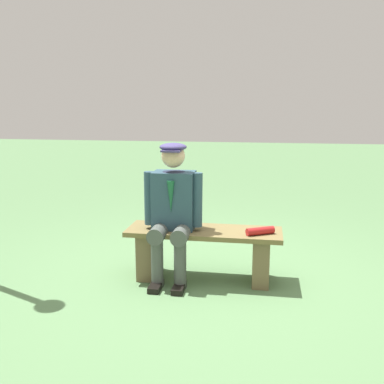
% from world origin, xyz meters
% --- Properties ---
extents(ground_plane, '(30.00, 30.00, 0.00)m').
position_xyz_m(ground_plane, '(0.00, 0.00, 0.00)').
color(ground_plane, '#567F4F').
extents(bench, '(1.43, 0.45, 0.48)m').
position_xyz_m(bench, '(0.00, 0.00, 0.30)').
color(bench, brown).
rests_on(bench, ground).
extents(seated_man, '(0.55, 0.57, 1.28)m').
position_xyz_m(seated_man, '(0.28, 0.06, 0.70)').
color(seated_man, '#2B4756').
rests_on(seated_man, ground).
extents(rolled_magazine, '(0.26, 0.18, 0.07)m').
position_xyz_m(rolled_magazine, '(-0.51, 0.08, 0.51)').
color(rolled_magazine, '#B21E1E').
rests_on(rolled_magazine, bench).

